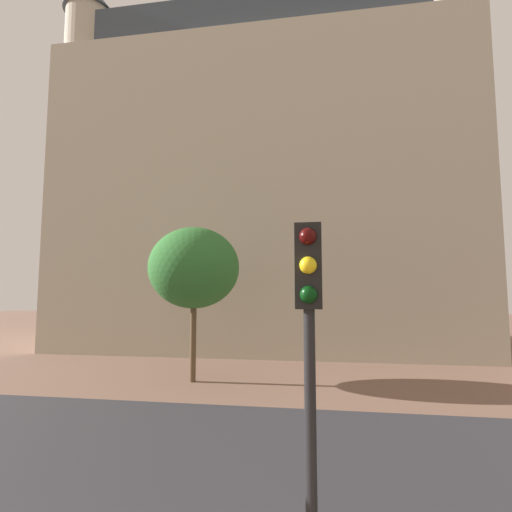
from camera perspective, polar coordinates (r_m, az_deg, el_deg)
The scene contains 5 objects.
ground_plane at distance 11.84m, azimuth 1.91°, elevation -22.38°, with size 120.00×120.00×0.00m, color brown.
street_asphalt_strip at distance 9.46m, azimuth -0.30°, elevation -26.80°, with size 120.00×6.98×0.00m, color #2D2D33.
landmark_building at distance 28.47m, azimuth 2.23°, elevation 9.99°, with size 25.28×14.02×33.15m.
traffic_light_pole at distance 4.19m, azimuth 7.77°, elevation -12.28°, with size 0.28×0.34×4.18m.
tree_curb_far at distance 15.98m, azimuth -8.99°, elevation -1.72°, with size 3.63×3.63×6.12m.
Camera 1 is at (1.47, -1.23, 3.44)m, focal length 27.51 mm.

